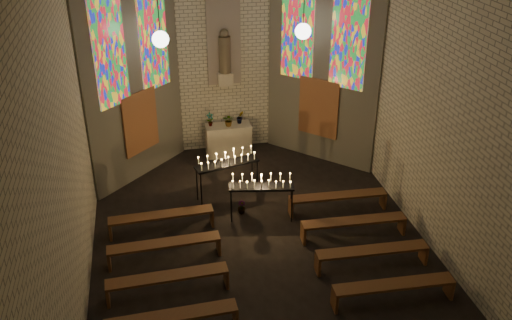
# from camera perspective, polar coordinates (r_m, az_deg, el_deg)

# --- Properties ---
(floor) EXTENTS (12.00, 12.00, 0.00)m
(floor) POSITION_cam_1_polar(r_m,az_deg,el_deg) (13.60, 0.94, -9.78)
(floor) COLOR black
(floor) RESTS_ON ground
(room) EXTENTS (8.22, 12.43, 7.00)m
(room) POSITION_cam_1_polar(r_m,az_deg,el_deg) (14.80, -1.77, 9.81)
(room) COLOR beige
(room) RESTS_ON ground
(altar) EXTENTS (1.40, 0.60, 1.00)m
(altar) POSITION_cam_1_polar(r_m,az_deg,el_deg) (17.91, -2.77, 2.05)
(altar) COLOR beige
(altar) RESTS_ON ground
(flower_vase_left) EXTENTS (0.26, 0.21, 0.43)m
(flower_vase_left) POSITION_cam_1_polar(r_m,az_deg,el_deg) (17.60, -4.62, 4.06)
(flower_vase_left) COLOR #4C723F
(flower_vase_left) RESTS_ON altar
(flower_vase_center) EXTENTS (0.44, 0.41, 0.39)m
(flower_vase_center) POSITION_cam_1_polar(r_m,az_deg,el_deg) (17.56, -2.72, 4.00)
(flower_vase_center) COLOR #4C723F
(flower_vase_center) RESTS_ON altar
(flower_vase_right) EXTENTS (0.25, 0.22, 0.41)m
(flower_vase_right) POSITION_cam_1_polar(r_m,az_deg,el_deg) (17.74, -1.61, 4.32)
(flower_vase_right) COLOR #4C723F
(flower_vase_right) RESTS_ON altar
(aisle_flower_pot) EXTENTS (0.21, 0.21, 0.36)m
(aisle_flower_pot) POSITION_cam_1_polar(r_m,az_deg,el_deg) (15.07, -1.46, -4.74)
(aisle_flower_pot) COLOR #4C723F
(aisle_flower_pot) RESTS_ON ground
(votive_stand_left) EXTENTS (1.81, 0.82, 1.29)m
(votive_stand_left) POSITION_cam_1_polar(r_m,az_deg,el_deg) (15.36, -2.93, -0.07)
(votive_stand_left) COLOR black
(votive_stand_left) RESTS_ON ground
(votive_stand_right) EXTENTS (1.70, 0.69, 1.21)m
(votive_stand_right) POSITION_cam_1_polar(r_m,az_deg,el_deg) (14.40, 0.55, -2.40)
(votive_stand_right) COLOR black
(votive_stand_right) RESTS_ON ground
(pew_left_0) EXTENTS (2.60, 0.46, 0.50)m
(pew_left_0) POSITION_cam_1_polar(r_m,az_deg,el_deg) (14.46, -9.45, -5.66)
(pew_left_0) COLOR #563218
(pew_left_0) RESTS_ON ground
(pew_right_0) EXTENTS (2.60, 0.46, 0.50)m
(pew_right_0) POSITION_cam_1_polar(r_m,az_deg,el_deg) (15.20, 8.19, -3.75)
(pew_right_0) COLOR #563218
(pew_right_0) RESTS_ON ground
(pew_left_1) EXTENTS (2.60, 0.46, 0.50)m
(pew_left_1) POSITION_cam_1_polar(r_m,az_deg,el_deg) (13.48, -9.17, -8.44)
(pew_left_1) COLOR #563218
(pew_left_1) RESTS_ON ground
(pew_right_1) EXTENTS (2.60, 0.46, 0.50)m
(pew_right_1) POSITION_cam_1_polar(r_m,az_deg,el_deg) (14.26, 9.75, -6.23)
(pew_right_1) COLOR #563218
(pew_right_1) RESTS_ON ground
(pew_left_2) EXTENTS (2.60, 0.46, 0.50)m
(pew_left_2) POSITION_cam_1_polar(r_m,az_deg,el_deg) (12.52, -8.84, -11.66)
(pew_left_2) COLOR #563218
(pew_left_2) RESTS_ON ground
(pew_right_2) EXTENTS (2.60, 0.46, 0.50)m
(pew_right_2) POSITION_cam_1_polar(r_m,az_deg,el_deg) (13.36, 11.53, -9.04)
(pew_right_2) COLOR #563218
(pew_right_2) RESTS_ON ground
(pew_left_3) EXTENTS (2.60, 0.46, 0.50)m
(pew_left_3) POSITION_cam_1_polar(r_m,az_deg,el_deg) (11.62, -8.44, -15.38)
(pew_left_3) COLOR #563218
(pew_left_3) RESTS_ON ground
(pew_right_3) EXTENTS (2.60, 0.46, 0.50)m
(pew_right_3) POSITION_cam_1_polar(r_m,az_deg,el_deg) (12.52, 13.60, -12.22)
(pew_right_3) COLOR #563218
(pew_right_3) RESTS_ON ground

